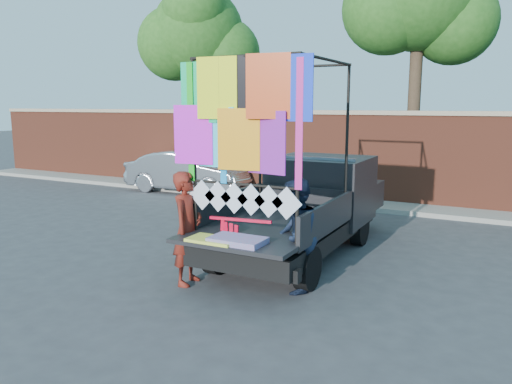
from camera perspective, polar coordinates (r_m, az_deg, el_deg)
The scene contains 9 objects.
ground at distance 8.40m, azimuth -0.70°, elevation -9.32°, with size 90.00×90.00×0.00m, color #38383A.
brick_wall at distance 14.54m, azimuth 12.56°, elevation 4.02°, with size 30.00×0.45×2.61m.
curb at distance 14.06m, azimuth 11.61°, elevation -1.36°, with size 30.00×1.20×0.12m, color gray.
tree_left at distance 18.39m, azimuth -6.74°, elevation 17.22°, with size 4.20×3.30×7.05m.
pickup_truck at distance 9.74m, azimuth 6.28°, elevation -1.33°, with size 2.19×5.49×3.46m.
sedan at distance 16.07m, azimuth -7.84°, elevation 2.31°, with size 1.39×3.99×1.31m, color #AEAFB6.
woman at distance 7.80m, azimuth -7.83°, elevation -4.13°, with size 0.65×0.42×1.77m, color maroon.
man at distance 7.43m, azimuth 4.54°, elevation -5.01°, with size 0.83×0.65×1.71m, color #151F34.
streamer_bundle at distance 7.61m, azimuth -2.56°, elevation -4.57°, with size 0.98×0.20×0.68m.
Camera 1 is at (3.77, -6.97, 2.77)m, focal length 35.00 mm.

